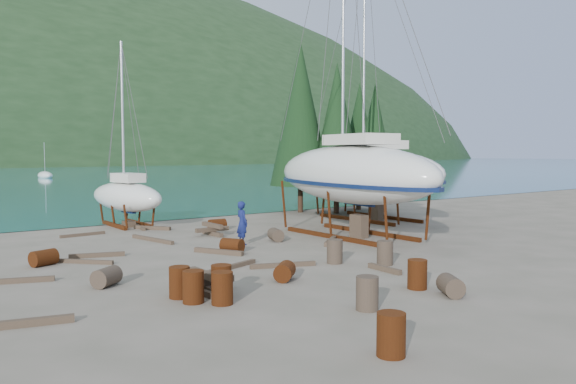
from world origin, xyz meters
TOP-DOWN VIEW (x-y plane):
  - ground at (0.00, 0.00)m, footprint 600.00×600.00m
  - far_house_right at (30.00, 190.00)m, footprint 6.60×5.60m
  - cypress_near_right at (12.50, 12.00)m, footprint 3.60×3.60m
  - cypress_mid_right at (14.00, 10.00)m, footprint 3.06×3.06m
  - cypress_back_left at (11.00, 14.00)m, footprint 4.14×4.14m
  - cypress_far_right at (15.50, 13.00)m, footprint 3.24×3.24m
  - moored_boat_mid at (10.00, 80.00)m, footprint 2.00×5.00m
  - large_sailboat_near at (6.20, 3.83)m, footprint 5.22×12.45m
  - large_sailboat_far at (11.72, 8.10)m, footprint 3.99×11.61m
  - small_sailboat_shore at (-1.17, 13.98)m, footprint 3.03×6.57m
  - worker at (0.64, 4.84)m, footprint 0.51×0.73m
  - drum_1 at (0.67, -6.26)m, footprint 0.97×1.05m
  - drum_2 at (-7.55, 5.12)m, footprint 1.03×0.86m
  - drum_3 at (-4.20, -8.53)m, footprint 0.58×0.58m
  - drum_4 at (2.09, 9.65)m, footprint 0.89×0.60m
  - drum_5 at (1.14, -0.76)m, footprint 0.58×0.58m
  - drum_6 at (-0.73, 3.41)m, footprint 0.92×1.05m
  - drum_7 at (0.55, -5.14)m, footprint 0.58×0.58m
  - drum_8 at (-5.59, -1.86)m, footprint 0.58×0.58m
  - drum_10 at (-4.53, -2.35)m, footprint 0.58×0.58m
  - drum_11 at (2.41, 4.77)m, footprint 0.84×1.02m
  - drum_12 at (-1.97, -1.90)m, footprint 1.04×1.03m
  - drum_13 at (-5.53, -2.58)m, footprint 0.58×0.58m
  - drum_14 at (-4.97, -3.17)m, footprint 0.58×0.58m
  - drum_15 at (-6.79, 0.68)m, footprint 1.05×1.00m
  - drum_16 at (-2.25, -5.88)m, footprint 0.58×0.58m
  - drum_17 at (2.40, -2.06)m, footprint 0.58×0.58m
  - timber_0 at (-4.24, 11.67)m, footprint 2.22×0.38m
  - timber_1 at (4.03, 2.81)m, footprint 1.78×1.49m
  - timber_4 at (-5.49, 5.64)m, footprint 2.02×0.82m
  - timber_5 at (-0.80, -0.20)m, footprint 2.29×1.00m
  - timber_6 at (-0.62, 11.77)m, footprint 1.41×1.79m
  - timber_7 at (1.58, -2.83)m, footprint 0.27×1.53m
  - timber_8 at (-1.34, 3.47)m, footprint 1.21×2.08m
  - timber_9 at (-0.97, 12.69)m, footprint 0.51×2.24m
  - timber_10 at (-2.16, 8.12)m, footprint 0.76×3.08m
  - timber_11 at (-2.40, 0.64)m, footprint 2.43×0.98m
  - timber_12 at (-5.01, -1.58)m, footprint 0.43×2.28m
  - timber_14 at (-10.04, -2.04)m, footprint 2.92×0.90m
  - timber_15 at (-6.59, 5.02)m, footprint 2.32×2.44m
  - timber_17 at (-8.97, 2.79)m, footprint 2.27×0.94m
  - timber_pile_fore at (-4.68, -1.72)m, footprint 1.80×1.80m
  - timber_pile_aft at (0.93, 8.07)m, footprint 1.80×1.80m

SIDE VIEW (x-z plane):
  - ground at x=0.00m, z-range 0.00..0.00m
  - timber_0 at x=-4.24m, z-range 0.00..0.14m
  - timber_15 at x=-6.59m, z-range 0.00..0.15m
  - timber_9 at x=-0.97m, z-range 0.00..0.15m
  - timber_11 at x=-2.40m, z-range 0.00..0.15m
  - timber_5 at x=-0.80m, z-range 0.00..0.16m
  - timber_17 at x=-8.97m, z-range 0.00..0.16m
  - timber_10 at x=-2.16m, z-range 0.00..0.16m
  - timber_12 at x=-5.01m, z-range 0.00..0.17m
  - timber_4 at x=-5.49m, z-range 0.00..0.17m
  - timber_7 at x=1.58m, z-range 0.00..0.17m
  - timber_14 at x=-10.04m, z-range 0.00..0.18m
  - timber_8 at x=-1.34m, z-range 0.00..0.19m
  - timber_6 at x=-0.62m, z-range 0.00..0.19m
  - timber_1 at x=4.03m, z-range 0.00..0.19m
  - drum_1 at x=0.67m, z-range 0.00..0.58m
  - drum_2 at x=-7.55m, z-range 0.00..0.58m
  - drum_4 at x=2.09m, z-range 0.00..0.58m
  - drum_6 at x=-0.73m, z-range 0.00..0.58m
  - drum_11 at x=2.41m, z-range 0.00..0.58m
  - drum_12 at x=-1.97m, z-range 0.00..0.58m
  - drum_15 at x=-6.79m, z-range 0.00..0.58m
  - timber_pile_fore at x=-4.68m, z-range 0.00..0.60m
  - timber_pile_aft at x=0.93m, z-range 0.00..0.60m
  - moored_boat_mid at x=10.00m, z-range -2.64..3.41m
  - drum_3 at x=-4.20m, z-range 0.00..0.88m
  - drum_5 at x=1.14m, z-range 0.00..0.88m
  - drum_7 at x=0.55m, z-range 0.00..0.88m
  - drum_8 at x=-5.59m, z-range 0.00..0.88m
  - drum_10 at x=-4.53m, z-range 0.00..0.88m
  - drum_13 at x=-5.53m, z-range 0.00..0.88m
  - drum_14 at x=-4.97m, z-range 0.00..0.88m
  - drum_16 at x=-2.25m, z-range 0.00..0.88m
  - drum_17 at x=2.40m, z-range 0.00..0.88m
  - worker at x=0.64m, z-range 0.00..1.92m
  - small_sailboat_shore at x=-1.17m, z-range -3.39..6.74m
  - far_house_right at x=30.00m, z-range 0.12..5.72m
  - large_sailboat_far at x=11.72m, z-range -6.09..11.99m
  - large_sailboat_near at x=6.20m, z-range -6.44..12.56m
  - cypress_mid_right at x=14.00m, z-range 0.67..9.17m
  - cypress_far_right at x=15.50m, z-range 0.71..9.71m
  - cypress_near_right at x=12.50m, z-range 0.79..10.79m
  - cypress_back_left at x=11.00m, z-range 0.91..12.41m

